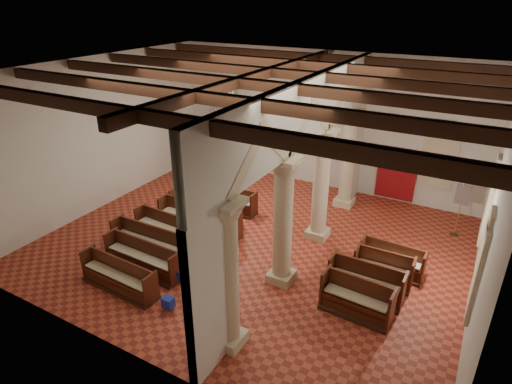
% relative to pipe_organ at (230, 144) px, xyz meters
% --- Properties ---
extents(floor, '(14.00, 14.00, 0.00)m').
position_rel_pipe_organ_xyz_m(floor, '(4.50, -5.50, -1.37)').
color(floor, '#9D3B22').
rests_on(floor, ground).
extents(ceiling, '(14.00, 14.00, 0.00)m').
position_rel_pipe_organ_xyz_m(ceiling, '(4.50, -5.50, 4.63)').
color(ceiling, '#301E10').
rests_on(ceiling, wall_back).
extents(wall_back, '(14.00, 0.02, 6.00)m').
position_rel_pipe_organ_xyz_m(wall_back, '(4.50, 0.50, 1.63)').
color(wall_back, beige).
rests_on(wall_back, floor).
extents(wall_front, '(14.00, 0.02, 6.00)m').
position_rel_pipe_organ_xyz_m(wall_front, '(4.50, -11.50, 1.63)').
color(wall_front, beige).
rests_on(wall_front, floor).
extents(wall_left, '(0.02, 12.00, 6.00)m').
position_rel_pipe_organ_xyz_m(wall_left, '(-2.50, -5.50, 1.63)').
color(wall_left, beige).
rests_on(wall_left, floor).
extents(wall_right, '(0.02, 12.00, 6.00)m').
position_rel_pipe_organ_xyz_m(wall_right, '(11.50, -5.50, 1.63)').
color(wall_right, beige).
rests_on(wall_right, floor).
extents(ceiling_beams, '(13.80, 11.80, 0.30)m').
position_rel_pipe_organ_xyz_m(ceiling_beams, '(4.50, -5.50, 4.45)').
color(ceiling_beams, '#351C10').
rests_on(ceiling_beams, wall_back).
extents(arcade, '(0.90, 11.90, 6.00)m').
position_rel_pipe_organ_xyz_m(arcade, '(6.30, -5.50, 2.19)').
color(arcade, '#C7B494').
rests_on(arcade, floor).
extents(window_right_a, '(0.03, 1.00, 2.20)m').
position_rel_pipe_organ_xyz_m(window_right_a, '(11.48, -7.00, 0.83)').
color(window_right_a, '#316F59').
rests_on(window_right_a, wall_right).
extents(window_right_b, '(0.03, 1.00, 2.20)m').
position_rel_pipe_organ_xyz_m(window_right_b, '(11.48, -3.00, 0.83)').
color(window_right_b, '#316F59').
rests_on(window_right_b, wall_right).
extents(window_back, '(1.00, 0.03, 2.20)m').
position_rel_pipe_organ_xyz_m(window_back, '(9.50, 0.48, 0.83)').
color(window_back, '#316F59').
rests_on(window_back, wall_back).
extents(pipe_organ, '(2.10, 0.85, 4.40)m').
position_rel_pipe_organ_xyz_m(pipe_organ, '(0.00, 0.00, 0.00)').
color(pipe_organ, '#351C10').
rests_on(pipe_organ, floor).
extents(lectern, '(0.53, 0.56, 1.08)m').
position_rel_pipe_organ_xyz_m(lectern, '(0.80, -0.01, -0.92)').
color(lectern, '#3C2413').
rests_on(lectern, floor).
extents(dossal_curtain, '(1.80, 0.07, 2.17)m').
position_rel_pipe_organ_xyz_m(dossal_curtain, '(8.00, 0.42, -0.21)').
color(dossal_curtain, maroon).
rests_on(dossal_curtain, floor).
extents(processional_banner, '(0.50, 0.64, 2.19)m').
position_rel_pipe_organ_xyz_m(processional_banner, '(10.66, -1.39, -0.60)').
color(processional_banner, '#351C10').
rests_on(processional_banner, floor).
extents(hymnal_box_a, '(0.32, 0.26, 0.32)m').
position_rel_pipe_organ_xyz_m(hymnal_box_a, '(4.14, -9.77, -1.11)').
color(hymnal_box_a, navy).
rests_on(hymnal_box_a, floor).
extents(hymnal_box_b, '(0.41, 0.37, 0.35)m').
position_rel_pipe_organ_xyz_m(hymnal_box_b, '(3.51, -8.64, -1.10)').
color(hymnal_box_b, navy).
rests_on(hymnal_box_b, floor).
extents(hymnal_box_c, '(0.43, 0.38, 0.36)m').
position_rel_pipe_organ_xyz_m(hymnal_box_c, '(3.91, -6.87, -1.09)').
color(hymnal_box_c, navy).
rests_on(hymnal_box_c, floor).
extents(tube_heater_a, '(1.10, 0.29, 0.11)m').
position_rel_pipe_organ_xyz_m(tube_heater_a, '(2.66, -9.69, -1.21)').
color(tube_heater_a, white).
rests_on(tube_heater_a, floor).
extents(tube_heater_b, '(0.94, 0.36, 0.09)m').
position_rel_pipe_organ_xyz_m(tube_heater_b, '(3.11, -9.73, -1.21)').
color(tube_heater_b, silver).
rests_on(tube_heater_b, floor).
extents(nave_pew_0, '(2.71, 0.77, 0.99)m').
position_rel_pipe_organ_xyz_m(nave_pew_0, '(2.26, -9.75, -1.04)').
color(nave_pew_0, '#351C10').
rests_on(nave_pew_0, floor).
extents(nave_pew_1, '(2.82, 0.77, 1.04)m').
position_rel_pipe_organ_xyz_m(nave_pew_1, '(2.22, -8.68, -1.03)').
color(nave_pew_1, '#351C10').
rests_on(nave_pew_1, floor).
extents(nave_pew_2, '(3.38, 0.75, 1.11)m').
position_rel_pipe_organ_xyz_m(nave_pew_2, '(2.08, -7.95, -1.01)').
color(nave_pew_2, '#351C10').
rests_on(nave_pew_2, floor).
extents(nave_pew_3, '(3.04, 0.88, 1.05)m').
position_rel_pipe_organ_xyz_m(nave_pew_3, '(1.90, -6.91, -1.03)').
color(nave_pew_3, '#351C10').
rests_on(nave_pew_3, floor).
extents(nave_pew_4, '(3.33, 0.95, 1.12)m').
position_rel_pipe_organ_xyz_m(nave_pew_4, '(2.30, -5.76, -1.00)').
color(nave_pew_4, '#351C10').
rests_on(nave_pew_4, floor).
extents(nave_pew_5, '(3.06, 0.79, 1.02)m').
position_rel_pipe_organ_xyz_m(nave_pew_5, '(1.95, -4.91, -1.03)').
color(nave_pew_5, '#351C10').
rests_on(nave_pew_5, floor).
extents(nave_pew_6, '(2.92, 0.75, 1.00)m').
position_rel_pipe_organ_xyz_m(nave_pew_6, '(2.08, -3.82, -1.04)').
color(nave_pew_6, '#351C10').
rests_on(nave_pew_6, floor).
extents(aisle_pew_0, '(2.01, 0.85, 1.11)m').
position_rel_pipe_organ_xyz_m(aisle_pew_0, '(8.77, -7.37, -1.00)').
color(aisle_pew_0, '#351C10').
rests_on(aisle_pew_0, floor).
extents(aisle_pew_1, '(2.18, 0.74, 1.09)m').
position_rel_pipe_organ_xyz_m(aisle_pew_1, '(8.77, -6.51, -1.00)').
color(aisle_pew_1, '#351C10').
rests_on(aisle_pew_1, floor).
extents(aisle_pew_2, '(1.77, 0.72, 1.03)m').
position_rel_pipe_organ_xyz_m(aisle_pew_2, '(9.04, -5.56, -1.02)').
color(aisle_pew_2, '#351C10').
rests_on(aisle_pew_2, floor).
extents(aisle_pew_3, '(2.01, 0.73, 1.01)m').
position_rel_pipe_organ_xyz_m(aisle_pew_3, '(9.15, -4.94, -1.03)').
color(aisle_pew_3, '#351C10').
rests_on(aisle_pew_3, floor).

